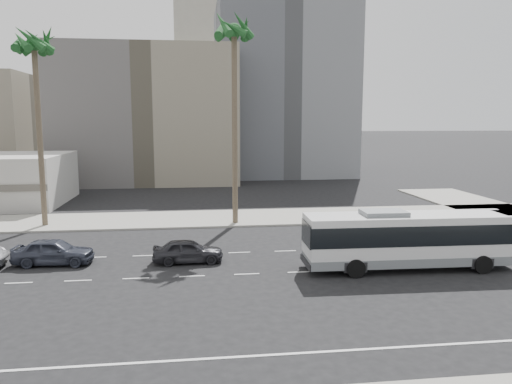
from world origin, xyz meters
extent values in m
plane|color=black|center=(0.00, 0.00, 0.00)|extent=(700.00, 700.00, 0.00)
cube|color=gray|center=(0.00, 15.50, 0.07)|extent=(120.00, 7.00, 0.15)
cube|color=#65605B|center=(-12.00, 45.00, 9.00)|extent=(24.00, 18.00, 18.00)
cube|color=#5B5D63|center=(8.00, 52.00, 13.00)|extent=(20.00, 20.00, 26.00)
cube|color=#BCB7A3|center=(-2.00, 250.00, 22.00)|extent=(42.00, 42.00, 44.00)
cube|color=#BCB7A3|center=(-2.00, 250.00, 60.00)|extent=(26.00, 26.00, 32.00)
cube|color=slate|center=(45.00, 230.00, 35.00)|extent=(26.00, 26.00, 70.00)
cube|color=slate|center=(70.00, 260.00, 30.00)|extent=(22.00, 22.00, 60.00)
cube|color=silver|center=(6.27, -0.09, 1.83)|extent=(11.87, 2.87, 2.65)
cube|color=black|center=(6.27, -0.09, 2.19)|extent=(11.93, 2.93, 1.12)
cube|color=slate|center=(6.27, -0.09, 0.66)|extent=(11.89, 2.91, 0.51)
cube|color=slate|center=(4.74, -0.09, 3.26)|extent=(2.48, 1.68, 0.31)
cube|color=#262628|center=(11.87, -0.09, 3.00)|extent=(0.65, 1.85, 0.31)
cylinder|color=black|center=(10.04, -1.40, 0.51)|extent=(1.02, 0.31, 1.02)
cylinder|color=black|center=(10.04, 1.21, 0.51)|extent=(1.02, 0.31, 1.02)
cylinder|color=black|center=(2.81, -1.40, 0.51)|extent=(1.02, 0.31, 1.02)
cylinder|color=black|center=(2.81, 1.21, 0.51)|extent=(1.02, 0.31, 1.02)
imported|color=#2A2A2E|center=(-6.24, 2.72, 0.71)|extent=(1.75, 4.20, 1.42)
imported|color=#333744|center=(-14.09, 3.30, 0.78)|extent=(2.14, 4.69, 1.56)
cylinder|color=brown|center=(-2.53, 13.25, 7.56)|extent=(0.42, 0.42, 15.12)
cylinder|color=brown|center=(-17.68, 14.17, 6.98)|extent=(0.44, 0.44, 13.96)
camera|label=1|loc=(-5.76, -26.03, 8.44)|focal=34.47mm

